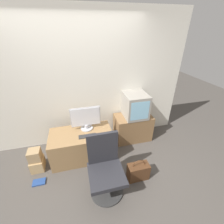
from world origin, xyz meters
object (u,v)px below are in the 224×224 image
at_px(book, 39,182).
at_px(mouse, 99,134).
at_px(main_monitor, 86,119).
at_px(crt_tv, 135,105).
at_px(cardboard_box_lower, 38,164).
at_px(handbag, 138,171).
at_px(keyboard, 87,136).
at_px(office_chair, 105,170).

bearing_deg(book, mouse, 16.10).
bearing_deg(book, main_monitor, 32.14).
distance_m(crt_tv, cardboard_box_lower, 2.15).
xyz_separation_m(mouse, handbag, (0.53, -0.62, -0.42)).
bearing_deg(main_monitor, book, -147.86).
bearing_deg(mouse, main_monitor, 129.32).
relative_size(keyboard, mouse, 5.20).
bearing_deg(crt_tv, mouse, -153.20).
bearing_deg(cardboard_box_lower, main_monitor, 14.66).
height_order(office_chair, book, office_chair).
bearing_deg(office_chair, mouse, 87.05).
height_order(main_monitor, keyboard, main_monitor).
xyz_separation_m(main_monitor, cardboard_box_lower, (-0.94, -0.25, -0.67)).
relative_size(crt_tv, cardboard_box_lower, 2.11).
distance_m(mouse, cardboard_box_lower, 1.23).
bearing_deg(mouse, office_chair, -92.95).
bearing_deg(crt_tv, cardboard_box_lower, -167.88).
relative_size(office_chair, book, 4.83).
distance_m(keyboard, mouse, 0.21).
relative_size(main_monitor, cardboard_box_lower, 2.17).
bearing_deg(keyboard, mouse, -0.89).
bearing_deg(keyboard, cardboard_box_lower, -179.73).
xyz_separation_m(mouse, cardboard_box_lower, (-1.14, -0.00, -0.46)).
distance_m(keyboard, office_chair, 0.71).
xyz_separation_m(mouse, book, (-1.09, -0.32, -0.56)).
bearing_deg(cardboard_box_lower, mouse, 0.05).
bearing_deg(handbag, cardboard_box_lower, 159.54).
distance_m(keyboard, handbag, 1.06).
height_order(mouse, book, mouse).
height_order(mouse, handbag, mouse).
xyz_separation_m(crt_tv, book, (-1.93, -0.74, -0.83)).
bearing_deg(crt_tv, keyboard, -158.23).
xyz_separation_m(main_monitor, handbag, (0.73, -0.87, -0.63)).
xyz_separation_m(keyboard, cardboard_box_lower, (-0.93, -0.00, -0.45)).
distance_m(crt_tv, office_chair, 1.46).
distance_m(office_chair, handbag, 0.62).
xyz_separation_m(crt_tv, cardboard_box_lower, (-1.98, -0.43, -0.73)).
bearing_deg(crt_tv, handbag, -106.45).
distance_m(cardboard_box_lower, handbag, 1.79).
bearing_deg(cardboard_box_lower, handbag, -20.46).
bearing_deg(crt_tv, main_monitor, -170.22).
relative_size(crt_tv, office_chair, 0.55).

